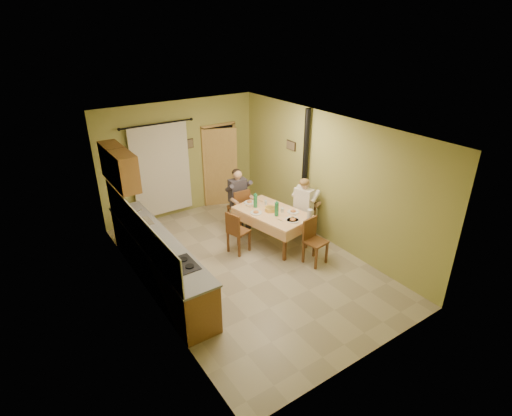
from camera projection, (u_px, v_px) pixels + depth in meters
floor at (249, 264)px, 8.06m from camera, size 4.00×6.00×0.01m
room_shell at (248, 180)px, 7.28m from camera, size 4.04×6.04×2.82m
kitchen_run at (158, 261)px, 7.29m from camera, size 0.64×3.64×1.56m
upper_cabinets at (119, 166)px, 7.57m from camera, size 0.35×1.40×0.70m
curtain at (161, 170)px, 9.41m from camera, size 1.70×0.07×2.22m
doorway at (220, 165)px, 10.31m from camera, size 0.96×0.33×2.15m
dining_table at (272, 227)px, 8.68m from camera, size 1.25×1.76×0.76m
tableware at (277, 210)px, 8.43m from camera, size 0.93×1.56×0.33m
chair_far at (239, 215)px, 9.42m from camera, size 0.44×0.44×0.97m
chair_near at (315, 250)px, 8.01m from camera, size 0.44×0.44×0.94m
chair_right at (304, 225)px, 8.99m from camera, size 0.48×0.48×0.94m
chair_left at (238, 239)px, 8.38m from camera, size 0.47×0.47×0.93m
man_far at (238, 192)px, 9.17m from camera, size 0.60×0.48×1.39m
man_right at (305, 201)px, 8.72m from camera, size 0.57×0.64×1.39m
stove_flue at (304, 188)px, 9.03m from camera, size 0.24×0.24×2.80m
picture_back at (190, 144)px, 9.66m from camera, size 0.19×0.03×0.23m
picture_right at (291, 145)px, 9.16m from camera, size 0.03×0.31×0.21m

